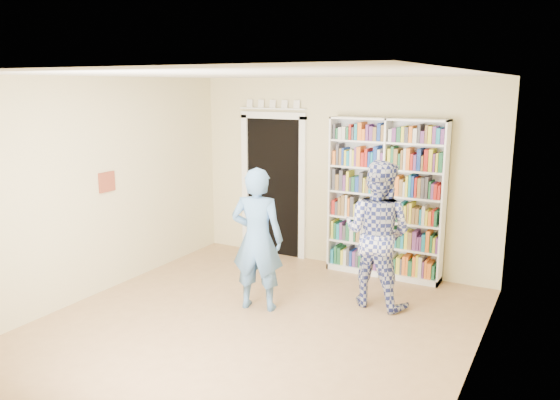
# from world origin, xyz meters

# --- Properties ---
(floor) EXTENTS (5.00, 5.00, 0.00)m
(floor) POSITION_xyz_m (0.00, 0.00, 0.00)
(floor) COLOR #9A704A
(floor) RESTS_ON ground
(ceiling) EXTENTS (5.00, 5.00, 0.00)m
(ceiling) POSITION_xyz_m (0.00, 0.00, 2.70)
(ceiling) COLOR white
(ceiling) RESTS_ON wall_back
(wall_back) EXTENTS (4.50, 0.00, 4.50)m
(wall_back) POSITION_xyz_m (0.00, 2.50, 1.35)
(wall_back) COLOR beige
(wall_back) RESTS_ON floor
(wall_left) EXTENTS (0.00, 5.00, 5.00)m
(wall_left) POSITION_xyz_m (-2.25, 0.00, 1.35)
(wall_left) COLOR beige
(wall_left) RESTS_ON floor
(wall_right) EXTENTS (0.00, 5.00, 5.00)m
(wall_right) POSITION_xyz_m (2.25, 0.00, 1.35)
(wall_right) COLOR beige
(wall_right) RESTS_ON floor
(bookshelf) EXTENTS (1.58, 0.30, 2.17)m
(bookshelf) POSITION_xyz_m (0.72, 2.34, 1.10)
(bookshelf) COLOR white
(bookshelf) RESTS_ON floor
(doorway) EXTENTS (1.10, 0.08, 2.43)m
(doorway) POSITION_xyz_m (-1.10, 2.48, 1.18)
(doorway) COLOR black
(doorway) RESTS_ON floor
(wall_art) EXTENTS (0.03, 0.25, 0.25)m
(wall_art) POSITION_xyz_m (-2.23, 0.20, 1.40)
(wall_art) COLOR maroon
(wall_art) RESTS_ON wall_left
(man_blue) EXTENTS (0.70, 0.54, 1.69)m
(man_blue) POSITION_xyz_m (-0.22, 0.53, 0.84)
(man_blue) COLOR #4E7BAE
(man_blue) RESTS_ON floor
(man_plaid) EXTENTS (0.93, 0.76, 1.76)m
(man_plaid) POSITION_xyz_m (0.96, 1.31, 0.88)
(man_plaid) COLOR navy
(man_plaid) RESTS_ON floor
(paper_sheet) EXTENTS (0.20, 0.06, 0.28)m
(paper_sheet) POSITION_xyz_m (1.05, 1.10, 0.96)
(paper_sheet) COLOR white
(paper_sheet) RESTS_ON man_plaid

